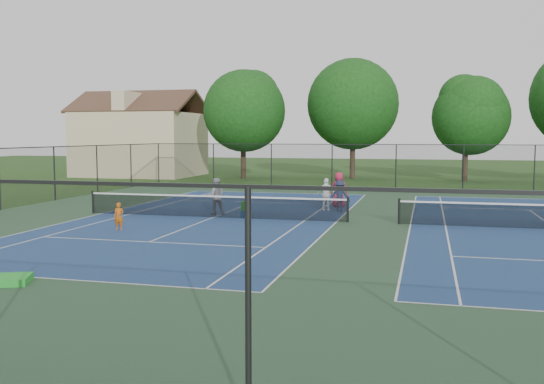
% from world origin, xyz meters
% --- Properties ---
extents(ground, '(140.00, 140.00, 0.00)m').
position_xyz_m(ground, '(0.00, 0.00, 0.00)').
color(ground, '#234716').
rests_on(ground, ground).
extents(court_pad, '(36.00, 36.00, 0.01)m').
position_xyz_m(court_pad, '(0.00, 0.00, 0.00)').
color(court_pad, '#294931').
rests_on(court_pad, ground).
extents(tennis_court_left, '(12.00, 23.83, 1.07)m').
position_xyz_m(tennis_court_left, '(-7.00, 0.00, 0.10)').
color(tennis_court_left, navy).
rests_on(tennis_court_left, ground).
extents(perimeter_fence, '(36.08, 36.08, 3.02)m').
position_xyz_m(perimeter_fence, '(0.00, 0.00, 1.60)').
color(perimeter_fence, black).
rests_on(perimeter_fence, ground).
extents(tree_back_a, '(6.80, 6.80, 9.15)m').
position_xyz_m(tree_back_a, '(-13.00, 24.00, 6.04)').
color(tree_back_a, '#2D2116').
rests_on(tree_back_a, ground).
extents(tree_back_b, '(7.60, 7.60, 10.03)m').
position_xyz_m(tree_back_b, '(-4.00, 26.00, 6.60)').
color(tree_back_b, '#2D2116').
rests_on(tree_back_b, ground).
extents(tree_back_c, '(6.00, 6.00, 8.40)m').
position_xyz_m(tree_back_c, '(5.00, 25.00, 5.48)').
color(tree_back_c, '#2D2116').
rests_on(tree_back_c, ground).
extents(clapboard_house, '(10.80, 8.10, 7.65)m').
position_xyz_m(clapboard_house, '(-23.00, 25.00, 3.09)').
color(clapboard_house, tan).
rests_on(clapboard_house, ground).
extents(child_player, '(0.42, 0.31, 1.07)m').
position_xyz_m(child_player, '(-9.29, -4.26, 0.53)').
color(child_player, '#DC600E').
rests_on(child_player, ground).
extents(instructor, '(1.02, 0.93, 1.69)m').
position_xyz_m(instructor, '(-7.24, 1.00, 0.85)').
color(instructor, gray).
rests_on(instructor, ground).
extents(bystander_a, '(0.94, 0.42, 1.58)m').
position_xyz_m(bystander_a, '(-2.56, 3.69, 0.79)').
color(bystander_a, white).
rests_on(bystander_a, ground).
extents(bystander_b, '(1.01, 0.64, 1.50)m').
position_xyz_m(bystander_b, '(-1.90, 3.57, 0.75)').
color(bystander_b, '#181F35').
rests_on(bystander_b, ground).
extents(bystander_c, '(0.91, 0.63, 1.78)m').
position_xyz_m(bystander_c, '(-2.18, 5.31, 0.89)').
color(bystander_c, maroon).
rests_on(bystander_c, ground).
extents(ball_crate, '(0.47, 0.41, 0.32)m').
position_xyz_m(ball_crate, '(-5.65, 0.40, 0.16)').
color(ball_crate, '#164898').
rests_on(ball_crate, ground).
extents(ball_hopper, '(0.37, 0.32, 0.40)m').
position_xyz_m(ball_hopper, '(-5.65, 0.40, 0.51)').
color(ball_hopper, green).
rests_on(ball_hopper, ball_crate).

